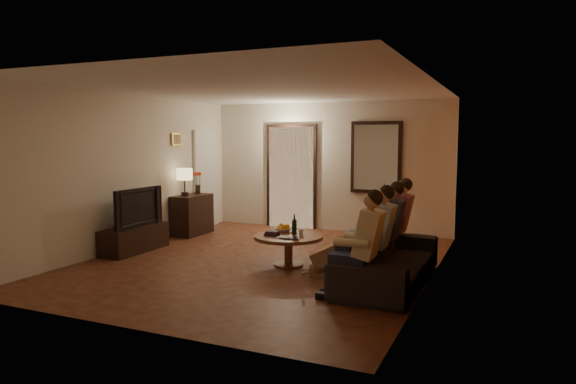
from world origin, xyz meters
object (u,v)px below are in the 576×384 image
at_px(tv_stand, 135,239).
at_px(bowl, 283,230).
at_px(table_lamp, 185,182).
at_px(sofa, 389,258).
at_px(person_b, 376,241).
at_px(person_d, 396,226).
at_px(dresser, 192,215).
at_px(laptop, 287,238).
at_px(wine_bottle, 294,224).
at_px(person_a, 363,251).
at_px(dog, 328,256).
at_px(tv, 134,207).
at_px(coffee_table, 289,250).
at_px(person_c, 387,233).

relative_size(tv_stand, bowl, 4.88).
distance_m(table_lamp, sofa, 4.62).
bearing_deg(bowl, person_b, -27.05).
relative_size(person_d, bowl, 4.63).
relative_size(dresser, person_d, 0.72).
relative_size(person_b, laptop, 3.65).
bearing_deg(sofa, person_d, 7.34).
xyz_separation_m(sofa, laptop, (-1.46, 0.04, 0.13)).
relative_size(wine_bottle, laptop, 0.94).
distance_m(table_lamp, person_a, 4.89).
bearing_deg(dog, person_d, 32.30).
xyz_separation_m(sofa, bowl, (-1.74, 0.54, 0.15)).
bearing_deg(bowl, laptop, -60.75).
bearing_deg(laptop, dresser, 149.50).
xyz_separation_m(tv_stand, person_a, (4.18, -1.05, 0.39)).
distance_m(tv, coffee_table, 2.77).
xyz_separation_m(tv, sofa, (4.28, -0.15, -0.41)).
bearing_deg(person_a, bowl, 138.78).
relative_size(tv, person_a, 0.92).
bearing_deg(dresser, person_a, -33.07).
relative_size(tv_stand, person_a, 1.05).
distance_m(tv_stand, person_c, 4.20).
bearing_deg(wine_bottle, tv_stand, -174.50).
height_order(person_b, laptop, person_b).
bearing_deg(dresser, wine_bottle, -26.87).
height_order(person_a, dog, person_a).
relative_size(tv_stand, wine_bottle, 4.08).
bearing_deg(coffee_table, person_c, -0.71).
distance_m(dresser, person_d, 4.28).
relative_size(person_b, person_c, 1.00).
bearing_deg(wine_bottle, person_c, -4.78).
distance_m(dog, bowl, 1.10).
distance_m(person_c, person_d, 0.60).
xyz_separation_m(person_a, wine_bottle, (-1.41, 1.32, 0.01)).
xyz_separation_m(dresser, table_lamp, (0.00, -0.22, 0.66)).
height_order(dresser, table_lamp, table_lamp).
bearing_deg(dog, bowl, 128.15).
distance_m(sofa, person_d, 0.94).
height_order(person_b, person_c, same).
relative_size(sofa, person_d, 1.89).
relative_size(person_b, wine_bottle, 3.87).
bearing_deg(tv_stand, person_b, -6.18).
bearing_deg(dog, dresser, 131.97).
distance_m(sofa, laptop, 1.47).
height_order(tv, coffee_table, tv).
bearing_deg(wine_bottle, sofa, -15.46).
distance_m(person_c, dog, 0.86).
xyz_separation_m(dresser, laptop, (2.81, -1.78, 0.08)).
xyz_separation_m(person_d, bowl, (-1.64, -0.36, -0.12)).
bearing_deg(person_b, table_lamp, 155.55).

